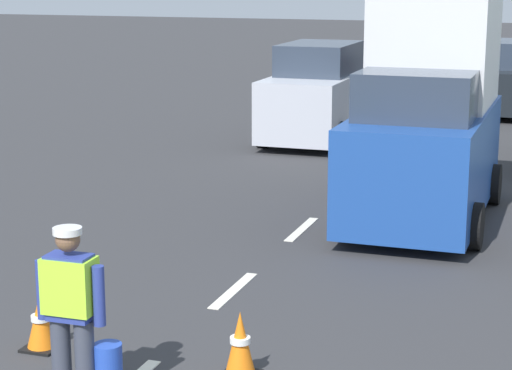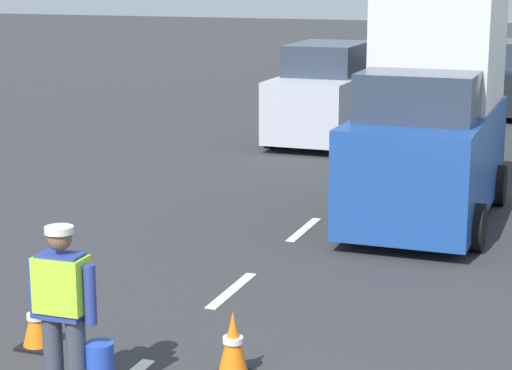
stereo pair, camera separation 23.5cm
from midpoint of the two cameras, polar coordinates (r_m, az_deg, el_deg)
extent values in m
plane|color=#333335|center=(26.34, 11.14, 4.07)|extent=(96.00, 96.00, 0.00)
cube|color=silver|center=(11.84, -0.88, -6.32)|extent=(0.14, 1.40, 0.01)
cube|color=silver|center=(14.55, 3.35, -2.68)|extent=(0.14, 1.40, 0.01)
cube|color=silver|center=(17.36, 6.22, -0.19)|extent=(0.14, 1.40, 0.01)
cube|color=silver|center=(20.23, 8.28, 1.61)|extent=(0.14, 1.40, 0.01)
cube|color=silver|center=(23.12, 9.83, 2.95)|extent=(0.14, 1.40, 0.01)
cube|color=silver|center=(26.05, 11.04, 3.99)|extent=(0.14, 1.40, 0.01)
cube|color=silver|center=(28.98, 12.00, 4.82)|extent=(0.14, 1.40, 0.01)
cube|color=silver|center=(31.93, 12.79, 5.50)|extent=(0.14, 1.40, 0.01)
cube|color=silver|center=(34.89, 13.45, 6.06)|extent=(0.14, 1.40, 0.01)
cube|color=silver|center=(37.85, 14.00, 6.53)|extent=(0.14, 1.40, 0.01)
cube|color=silver|center=(40.82, 14.48, 6.94)|extent=(0.14, 1.40, 0.01)
cube|color=silver|center=(43.80, 14.89, 7.29)|extent=(0.14, 1.40, 0.01)
cylinder|color=#383D4C|center=(9.00, -11.28, -10.15)|extent=(0.18, 0.18, 0.82)
cylinder|color=#383D4C|center=(8.89, -9.92, -10.40)|extent=(0.18, 0.18, 0.82)
cube|color=navy|center=(8.69, -10.80, -5.96)|extent=(0.40, 0.25, 0.60)
cube|color=#A5EA33|center=(8.68, -10.80, -5.84)|extent=(0.46, 0.29, 0.51)
cylinder|color=navy|center=(8.84, -12.36, -6.04)|extent=(0.11, 0.11, 0.55)
cylinder|color=navy|center=(8.57, -9.15, -6.51)|extent=(0.11, 0.11, 0.55)
sphere|color=brown|center=(8.56, -10.92, -3.17)|extent=(0.22, 0.22, 0.22)
cylinder|color=silver|center=(8.54, -10.94, -2.65)|extent=(0.26, 0.26, 0.06)
cylinder|color=#2347B7|center=(8.87, -8.58, -10.11)|extent=(0.26, 0.26, 0.26)
cone|color=orange|center=(9.33, -0.65, -9.43)|extent=(0.30, 0.30, 0.64)
cylinder|color=white|center=(9.32, -0.65, -9.25)|extent=(0.20, 0.20, 0.06)
cube|color=black|center=(10.38, -12.29, -9.39)|extent=(0.36, 0.36, 0.03)
cone|color=orange|center=(10.27, -12.37, -7.83)|extent=(0.30, 0.30, 0.57)
cylinder|color=white|center=(10.26, -12.38, -7.68)|extent=(0.20, 0.20, 0.06)
cube|color=#1E4799|center=(15.13, 10.65, 1.44)|extent=(1.90, 4.60, 1.56)
cube|color=#2D3847|center=(14.17, 10.29, 5.33)|extent=(1.67, 1.61, 0.70)
cube|color=silver|center=(15.69, 11.41, 8.01)|extent=(1.81, 2.53, 1.80)
cylinder|color=black|center=(16.80, 8.13, 0.50)|extent=(0.22, 0.68, 0.68)
cylinder|color=black|center=(16.53, 14.71, -0.01)|extent=(0.22, 0.68, 0.68)
cylinder|color=black|center=(14.10, 5.68, -1.82)|extent=(0.22, 0.68, 0.68)
cylinder|color=black|center=(13.77, 13.53, -2.47)|extent=(0.22, 0.68, 0.68)
cube|color=red|center=(35.35, 10.56, 7.56)|extent=(1.78, 4.01, 1.23)
cube|color=#2D3847|center=(35.37, 10.65, 9.13)|extent=(1.57, 2.21, 0.70)
cylinder|color=black|center=(34.02, 11.69, 6.55)|extent=(0.22, 0.68, 0.68)
cylinder|color=black|center=(34.34, 8.67, 6.72)|extent=(0.22, 0.68, 0.68)
cylinder|color=black|center=(36.47, 12.29, 6.93)|extent=(0.22, 0.68, 0.68)
cylinder|color=black|center=(36.76, 9.46, 7.09)|extent=(0.22, 0.68, 0.68)
cube|color=black|center=(27.24, 15.14, 5.71)|extent=(1.81, 4.25, 1.10)
cube|color=#2D3847|center=(27.04, 15.23, 7.58)|extent=(1.59, 2.34, 0.70)
cylinder|color=black|center=(28.68, 13.50, 5.34)|extent=(0.22, 0.68, 0.68)
cylinder|color=black|center=(26.09, 12.80, 4.67)|extent=(0.22, 0.68, 0.68)
cube|color=silver|center=(22.09, 4.51, 4.88)|extent=(1.76, 4.24, 1.35)
cube|color=#2D3847|center=(22.07, 4.63, 7.56)|extent=(1.55, 2.33, 0.70)
cylinder|color=black|center=(20.69, 5.90, 2.87)|extent=(0.22, 0.68, 0.68)
cylinder|color=black|center=(21.19, 1.18, 3.17)|extent=(0.22, 0.68, 0.68)
cylinder|color=black|center=(23.21, 7.51, 3.90)|extent=(0.22, 0.68, 0.68)
cylinder|color=black|center=(23.66, 3.25, 4.16)|extent=(0.22, 0.68, 0.68)
camera|label=1|loc=(0.12, -89.46, 0.12)|focal=66.83mm
camera|label=2|loc=(0.12, 90.54, -0.12)|focal=66.83mm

